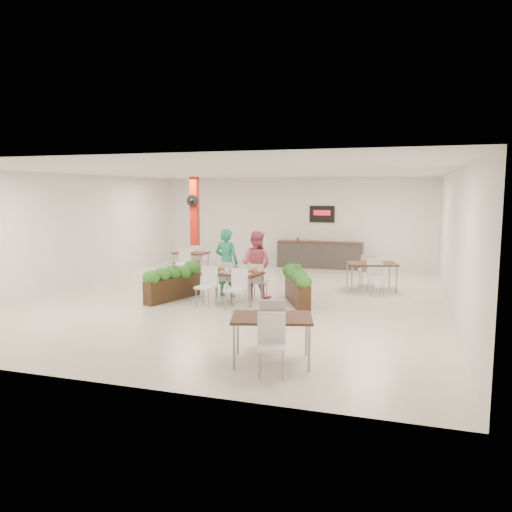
{
  "coord_description": "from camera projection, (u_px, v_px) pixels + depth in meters",
  "views": [
    {
      "loc": [
        4.08,
        -11.84,
        2.71
      ],
      "look_at": [
        0.38,
        -0.01,
        1.1
      ],
      "focal_mm": 35.0,
      "sensor_mm": 36.0,
      "label": 1
    }
  ],
  "objects": [
    {
      "name": "planter_left",
      "position": [
        173.0,
        280.0,
        12.5
      ],
      "size": [
        0.84,
        1.78,
        0.96
      ],
      "rotation": [
        0.0,
        0.0,
        1.26
      ],
      "color": "black",
      "rests_on": "ground"
    },
    {
      "name": "main_table",
      "position": [
        232.0,
        277.0,
        12.17
      ],
      "size": [
        1.5,
        1.77,
        0.92
      ],
      "rotation": [
        0.0,
        0.0,
        -0.14
      ],
      "color": "black",
      "rests_on": "ground"
    },
    {
      "name": "diner_man",
      "position": [
        227.0,
        263.0,
        12.88
      ],
      "size": [
        0.7,
        0.51,
        1.77
      ],
      "primitive_type": "imported",
      "rotation": [
        0.0,
        0.0,
        3.0
      ],
      "color": "#229771",
      "rests_on": "ground"
    },
    {
      "name": "side_table_c",
      "position": [
        272.0,
        324.0,
        7.88
      ],
      "size": [
        1.43,
        1.67,
        0.92
      ],
      "rotation": [
        0.0,
        0.0,
        0.26
      ],
      "color": "black",
      "rests_on": "ground"
    },
    {
      "name": "red_column",
      "position": [
        195.0,
        223.0,
        17.03
      ],
      "size": [
        0.4,
        0.41,
        3.2
      ],
      "color": "#B61B0C",
      "rests_on": "ground"
    },
    {
      "name": "diner_woman",
      "position": [
        256.0,
        265.0,
        12.64
      ],
      "size": [
        0.92,
        0.76,
        1.72
      ],
      "primitive_type": "imported",
      "rotation": [
        0.0,
        0.0,
        3.0
      ],
      "color": "#E4657D",
      "rests_on": "ground"
    },
    {
      "name": "room_shell",
      "position": [
        242.0,
        220.0,
        12.51
      ],
      "size": [
        10.1,
        12.1,
        3.22
      ],
      "color": "white",
      "rests_on": "ground"
    },
    {
      "name": "service_counter",
      "position": [
        320.0,
        254.0,
        17.76
      ],
      "size": [
        3.0,
        0.64,
        2.2
      ],
      "color": "#2D2A28",
      "rests_on": "ground"
    },
    {
      "name": "side_table_a",
      "position": [
        191.0,
        256.0,
        16.16
      ],
      "size": [
        1.11,
        1.64,
        0.92
      ],
      "rotation": [
        0.0,
        0.0,
        -0.05
      ],
      "color": "black",
      "rests_on": "ground"
    },
    {
      "name": "planter_right",
      "position": [
        297.0,
        284.0,
        12.03
      ],
      "size": [
        0.99,
        1.75,
        0.97
      ],
      "rotation": [
        0.0,
        0.0,
        1.99
      ],
      "color": "black",
      "rests_on": "ground"
    },
    {
      "name": "side_table_b",
      "position": [
        371.0,
        267.0,
        13.76
      ],
      "size": [
        1.52,
        1.67,
        0.92
      ],
      "rotation": [
        0.0,
        0.0,
        0.29
      ],
      "color": "black",
      "rests_on": "ground"
    },
    {
      "name": "ground",
      "position": [
        242.0,
        298.0,
        12.77
      ],
      "size": [
        12.0,
        12.0,
        0.0
      ],
      "primitive_type": "plane",
      "color": "beige",
      "rests_on": "ground"
    }
  ]
}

